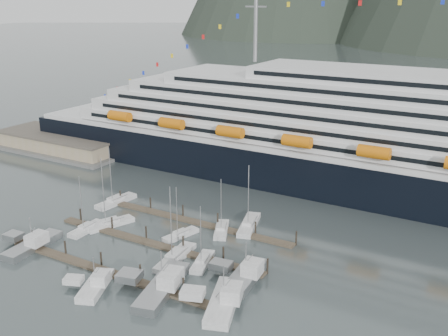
{
  "coord_description": "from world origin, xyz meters",
  "views": [
    {
      "loc": [
        53.8,
        -70.83,
        46.65
      ],
      "look_at": [
        -0.31,
        22.0,
        11.48
      ],
      "focal_mm": 42.0,
      "sensor_mm": 36.0,
      "label": 1
    }
  ],
  "objects_px": {
    "sailboat_b": "(110,224)",
    "trawler_a": "(32,244)",
    "sailboat_d": "(175,258)",
    "sailboat_c": "(181,235)",
    "trawler_b": "(95,284)",
    "sailboat_g": "(249,225)",
    "sailboat_a": "(87,229)",
    "sailboat_e": "(116,202)",
    "cruise_ship": "(402,149)",
    "warehouse": "(61,143)",
    "trawler_d": "(223,301)",
    "sailboat_h": "(203,262)",
    "trawler_e": "(245,275)",
    "trawler_c": "(161,285)",
    "sailboat_f": "(221,230)"
  },
  "relations": [
    {
      "from": "sailboat_b",
      "to": "trawler_a",
      "type": "distance_m",
      "value": 16.69
    },
    {
      "from": "sailboat_d",
      "to": "sailboat_c",
      "type": "bearing_deg",
      "value": 22.12
    },
    {
      "from": "trawler_b",
      "to": "sailboat_g",
      "type": "bearing_deg",
      "value": -39.79
    },
    {
      "from": "sailboat_d",
      "to": "sailboat_g",
      "type": "xyz_separation_m",
      "value": [
        5.04,
        19.94,
        0.0
      ]
    },
    {
      "from": "sailboat_a",
      "to": "sailboat_e",
      "type": "height_order",
      "value": "sailboat_e"
    },
    {
      "from": "cruise_ship",
      "to": "sailboat_b",
      "type": "bearing_deg",
      "value": -134.71
    },
    {
      "from": "warehouse",
      "to": "trawler_a",
      "type": "xyz_separation_m",
      "value": [
        47.03,
        -52.01,
        -1.34
      ]
    },
    {
      "from": "warehouse",
      "to": "sailboat_g",
      "type": "distance_m",
      "value": 82.05
    },
    {
      "from": "trawler_b",
      "to": "warehouse",
      "type": "bearing_deg",
      "value": 27.47
    },
    {
      "from": "trawler_d",
      "to": "sailboat_d",
      "type": "bearing_deg",
      "value": 41.07
    },
    {
      "from": "sailboat_h",
      "to": "trawler_b",
      "type": "height_order",
      "value": "sailboat_h"
    },
    {
      "from": "sailboat_e",
      "to": "sailboat_d",
      "type": "bearing_deg",
      "value": -113.74
    },
    {
      "from": "cruise_ship",
      "to": "warehouse",
      "type": "height_order",
      "value": "cruise_ship"
    },
    {
      "from": "sailboat_d",
      "to": "trawler_a",
      "type": "distance_m",
      "value": 28.77
    },
    {
      "from": "trawler_e",
      "to": "sailboat_h",
      "type": "bearing_deg",
      "value": 77.45
    },
    {
      "from": "sailboat_b",
      "to": "sailboat_g",
      "type": "xyz_separation_m",
      "value": [
        25.91,
        14.47,
        -0.0
      ]
    },
    {
      "from": "cruise_ship",
      "to": "trawler_c",
      "type": "distance_m",
      "value": 69.93
    },
    {
      "from": "sailboat_a",
      "to": "sailboat_e",
      "type": "distance_m",
      "value": 15.7
    },
    {
      "from": "trawler_c",
      "to": "sailboat_b",
      "type": "bearing_deg",
      "value": 44.65
    },
    {
      "from": "sailboat_f",
      "to": "trawler_e",
      "type": "height_order",
      "value": "sailboat_f"
    },
    {
      "from": "warehouse",
      "to": "sailboat_h",
      "type": "height_order",
      "value": "sailboat_h"
    },
    {
      "from": "sailboat_d",
      "to": "sailboat_h",
      "type": "xyz_separation_m",
      "value": [
        5.23,
        1.22,
        -0.03
      ]
    },
    {
      "from": "sailboat_b",
      "to": "trawler_b",
      "type": "xyz_separation_m",
      "value": [
        15.09,
        -20.57,
        0.4
      ]
    },
    {
      "from": "sailboat_b",
      "to": "trawler_b",
      "type": "bearing_deg",
      "value": -122.65
    },
    {
      "from": "cruise_ship",
      "to": "trawler_e",
      "type": "height_order",
      "value": "cruise_ship"
    },
    {
      "from": "sailboat_d",
      "to": "sailboat_g",
      "type": "distance_m",
      "value": 20.57
    },
    {
      "from": "sailboat_c",
      "to": "trawler_c",
      "type": "xyz_separation_m",
      "value": [
        9.01,
        -18.62,
        0.6
      ]
    },
    {
      "from": "sailboat_a",
      "to": "sailboat_b",
      "type": "distance_m",
      "value": 5.08
    },
    {
      "from": "sailboat_e",
      "to": "trawler_d",
      "type": "relative_size",
      "value": 1.05
    },
    {
      "from": "sailboat_e",
      "to": "sailboat_f",
      "type": "distance_m",
      "value": 29.7
    },
    {
      "from": "warehouse",
      "to": "trawler_a",
      "type": "bearing_deg",
      "value": -47.88
    },
    {
      "from": "sailboat_f",
      "to": "cruise_ship",
      "type": "bearing_deg",
      "value": -59.34
    },
    {
      "from": "warehouse",
      "to": "sailboat_b",
      "type": "distance_m",
      "value": 64.45
    },
    {
      "from": "sailboat_a",
      "to": "sailboat_g",
      "type": "relative_size",
      "value": 0.86
    },
    {
      "from": "sailboat_h",
      "to": "trawler_e",
      "type": "xyz_separation_m",
      "value": [
        9.29,
        -0.96,
        0.57
      ]
    },
    {
      "from": "sailboat_e",
      "to": "trawler_e",
      "type": "height_order",
      "value": "sailboat_e"
    },
    {
      "from": "sailboat_b",
      "to": "trawler_a",
      "type": "relative_size",
      "value": 1.2
    },
    {
      "from": "trawler_a",
      "to": "trawler_d",
      "type": "relative_size",
      "value": 0.96
    },
    {
      "from": "sailboat_d",
      "to": "sailboat_b",
      "type": "bearing_deg",
      "value": 68.37
    },
    {
      "from": "warehouse",
      "to": "sailboat_f",
      "type": "xyz_separation_m",
      "value": [
        75.17,
        -27.03,
        -1.83
      ]
    },
    {
      "from": "warehouse",
      "to": "sailboat_h",
      "type": "relative_size",
      "value": 3.78
    },
    {
      "from": "cruise_ship",
      "to": "trawler_b",
      "type": "relative_size",
      "value": 20.17
    },
    {
      "from": "sailboat_c",
      "to": "sailboat_f",
      "type": "xyz_separation_m",
      "value": [
        6.03,
        6.2,
        0.02
      ]
    },
    {
      "from": "sailboat_d",
      "to": "trawler_a",
      "type": "bearing_deg",
      "value": 103.55
    },
    {
      "from": "cruise_ship",
      "to": "sailboat_f",
      "type": "relative_size",
      "value": 16.89
    },
    {
      "from": "sailboat_d",
      "to": "sailboat_e",
      "type": "relative_size",
      "value": 1.07
    },
    {
      "from": "trawler_d",
      "to": "sailboat_c",
      "type": "bearing_deg",
      "value": 29.85
    },
    {
      "from": "sailboat_c",
      "to": "sailboat_h",
      "type": "xyz_separation_m",
      "value": [
        10.08,
        -7.5,
        0.02
      ]
    },
    {
      "from": "warehouse",
      "to": "sailboat_b",
      "type": "xyz_separation_m",
      "value": [
        53.11,
        -36.47,
        -1.8
      ]
    },
    {
      "from": "sailboat_e",
      "to": "sailboat_h",
      "type": "relative_size",
      "value": 1.19
    }
  ]
}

